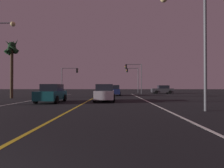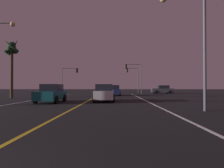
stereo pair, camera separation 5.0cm
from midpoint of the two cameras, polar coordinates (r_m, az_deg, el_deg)
name	(u,v)px [view 2 (the right image)]	position (r m, az deg, el deg)	size (l,w,h in m)	color
lane_edge_right	(151,103)	(17.26, 11.66, -5.62)	(0.16, 42.14, 0.01)	silver
lane_edge_left	(17,103)	(19.10, -26.36, -5.09)	(0.16, 42.14, 0.01)	silver
lane_center_divider	(84,103)	(17.20, -8.36, -5.65)	(0.16, 42.14, 0.01)	gold
car_oncoming	(51,93)	(18.76, -17.49, -2.71)	(2.02, 4.30, 1.70)	black
car_ahead_far	(114,90)	(31.26, 0.72, -1.93)	(2.02, 4.30, 1.70)	black
car_crossing_side	(162,90)	(40.64, 14.77, -1.62)	(4.30, 2.02, 1.70)	black
car_lead_same_lane	(105,93)	(19.13, -2.16, -2.70)	(2.02, 4.30, 1.70)	black
traffic_light_near_right	(134,72)	(38.77, 6.52, 3.62)	(3.37, 0.36, 5.96)	#4C4C51
traffic_light_near_left	(70,74)	(39.63, -12.34, 2.78)	(3.39, 0.36, 5.19)	#4C4C51
traffic_light_far_right	(133,75)	(44.24, 6.16, 2.79)	(2.81, 0.36, 5.68)	#4C4C51
street_lamp_right_near	(193,35)	(12.95, 22.94, 13.31)	(2.79, 0.44, 7.08)	#4C4C51
palm_tree_left_mid	(12,51)	(27.36, -27.53, 8.64)	(2.04, 1.97, 7.55)	#473826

